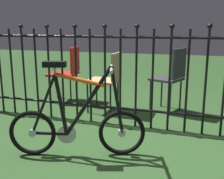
{
  "coord_description": "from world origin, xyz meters",
  "views": [
    {
      "loc": [
        0.66,
        -2.38,
        1.17
      ],
      "look_at": [
        -0.19,
        0.21,
        0.55
      ],
      "focal_mm": 43.87,
      "sensor_mm": 36.0,
      "label": 1
    }
  ],
  "objects_px": {
    "bicycle": "(77,124)",
    "chair_red": "(68,69)",
    "chair_charcoal": "(172,74)",
    "chair_tan": "(109,76)"
  },
  "relations": [
    {
      "from": "bicycle",
      "to": "chair_red",
      "type": "bearing_deg",
      "value": 119.32
    },
    {
      "from": "bicycle",
      "to": "chair_tan",
      "type": "bearing_deg",
      "value": 97.01
    },
    {
      "from": "chair_charcoal",
      "to": "chair_red",
      "type": "height_order",
      "value": "chair_charcoal"
    },
    {
      "from": "chair_tan",
      "to": "chair_red",
      "type": "xyz_separation_m",
      "value": [
        -0.79,
        0.33,
        0.02
      ]
    },
    {
      "from": "bicycle",
      "to": "chair_red",
      "type": "xyz_separation_m",
      "value": [
        -0.97,
        1.72,
        0.22
      ]
    },
    {
      "from": "chair_tan",
      "to": "chair_red",
      "type": "distance_m",
      "value": 0.86
    },
    {
      "from": "chair_tan",
      "to": "chair_charcoal",
      "type": "bearing_deg",
      "value": 15.69
    },
    {
      "from": "bicycle",
      "to": "chair_red",
      "type": "relative_size",
      "value": 1.39
    },
    {
      "from": "bicycle",
      "to": "chair_charcoal",
      "type": "relative_size",
      "value": 1.35
    },
    {
      "from": "bicycle",
      "to": "chair_red",
      "type": "distance_m",
      "value": 1.99
    }
  ]
}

